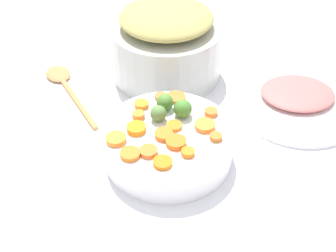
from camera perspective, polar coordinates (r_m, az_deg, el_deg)
tabletop at (r=0.97m, az=-2.26°, el=-4.36°), size 2.40×2.40×0.02m
serving_bowl_carrots at (r=0.95m, az=0.00°, el=-2.12°), size 0.25×0.25×0.07m
metal_pot at (r=1.17m, az=-0.21°, el=8.79°), size 0.26×0.26×0.13m
stuffing_mound at (r=1.13m, az=-0.22°, el=12.64°), size 0.22×0.22×0.05m
carrot_slice_0 at (r=0.87m, az=2.35°, el=-3.13°), size 0.03×0.03×0.01m
carrot_slice_1 at (r=0.91m, az=5.65°, el=-1.28°), size 0.03×0.03×0.01m
carrot_slice_2 at (r=0.96m, az=4.94°, el=1.79°), size 0.04×0.04×0.01m
carrot_slice_3 at (r=1.00m, az=0.94°, el=3.39°), size 0.06×0.06×0.01m
carrot_slice_4 at (r=0.89m, az=0.95°, el=-1.91°), size 0.04×0.04×0.01m
carrot_slice_5 at (r=0.93m, az=4.36°, el=0.06°), size 0.05×0.05×0.01m
carrot_slice_6 at (r=0.87m, az=-2.31°, el=-3.00°), size 0.05×0.05×0.01m
carrot_slice_7 at (r=0.92m, az=-3.75°, el=-0.28°), size 0.05×0.05×0.01m
carrot_slice_8 at (r=0.93m, az=0.72°, el=0.03°), size 0.04×0.04×0.01m
carrot_slice_9 at (r=0.98m, az=-3.13°, el=2.54°), size 0.03×0.03×0.01m
carrot_slice_10 at (r=0.95m, az=-3.48°, el=1.30°), size 0.03×0.03×0.01m
carrot_slice_11 at (r=0.90m, az=-6.23°, el=-1.34°), size 0.05×0.05×0.01m
carrot_slice_12 at (r=0.87m, az=-4.48°, el=-3.29°), size 0.04×0.04×0.01m
carrot_slice_13 at (r=1.00m, az=-0.81°, el=3.46°), size 0.03×0.03×0.01m
carrot_slice_14 at (r=0.85m, az=-0.64°, el=-4.31°), size 0.04×0.04×0.01m
carrot_slice_15 at (r=0.91m, az=-0.50°, el=-1.02°), size 0.04×0.04×0.01m
brussels_sprout_0 at (r=0.95m, az=1.75°, el=2.05°), size 0.04×0.04×0.04m
brussels_sprout_1 at (r=0.96m, az=-0.36°, el=2.83°), size 0.03×0.03×0.03m
brussels_sprout_2 at (r=0.94m, az=-1.14°, el=1.49°), size 0.03×0.03×0.03m
wooden_spoon at (r=1.20m, az=-12.24°, el=5.19°), size 0.28×0.06×0.01m
ham_plate at (r=1.12m, az=14.98°, el=2.18°), size 0.27×0.27×0.01m
ham_slice_main at (r=1.14m, az=15.01°, el=3.78°), size 0.20×0.21×0.02m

